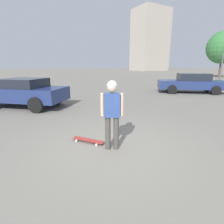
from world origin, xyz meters
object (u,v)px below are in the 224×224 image
Objects in this scene: car_parked_near at (24,92)px; traffic_cone at (36,104)px; skateboard at (88,140)px; car_parked_far at (191,83)px; person at (112,109)px.

traffic_cone is (-0.44, 0.77, -0.50)m from car_parked_near.
skateboard is at bearing 99.16° from traffic_cone.
skateboard is 0.18× the size of car_parked_far.
car_parked_near is 1.02m from traffic_cone.
person reaches higher than car_parked_far.
person reaches higher than skateboard.
person is 2.01× the size of skateboard.
traffic_cone is at bearing 129.82° from person.
car_parked_far is (-10.12, -4.50, 0.68)m from skateboard.
person reaches higher than traffic_cone.
person is 11.01m from car_parked_far.
skateboard is 11.09m from car_parked_far.
car_parked_far reaches higher than traffic_cone.
car_parked_far reaches higher than skateboard.
traffic_cone is (0.76, -4.72, 0.19)m from skateboard.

